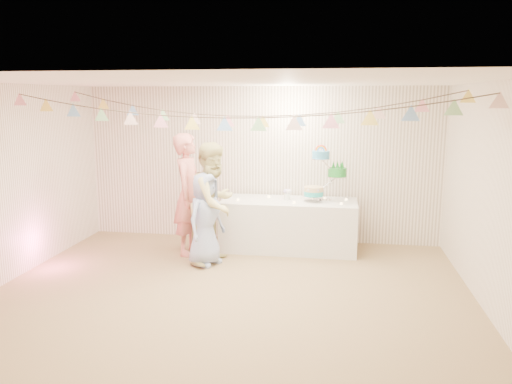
# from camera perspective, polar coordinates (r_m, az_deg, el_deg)

# --- Properties ---
(floor) EXTENTS (6.00, 6.00, 0.00)m
(floor) POSITION_cam_1_polar(r_m,az_deg,el_deg) (6.40, -2.98, -11.47)
(floor) COLOR olive
(floor) RESTS_ON ground
(ceiling) EXTENTS (6.00, 6.00, 0.00)m
(ceiling) POSITION_cam_1_polar(r_m,az_deg,el_deg) (5.92, -3.23, 12.51)
(ceiling) COLOR white
(ceiling) RESTS_ON ground
(back_wall) EXTENTS (6.00, 6.00, 0.00)m
(back_wall) POSITION_cam_1_polar(r_m,az_deg,el_deg) (8.45, 0.51, 3.17)
(back_wall) COLOR white
(back_wall) RESTS_ON ground
(front_wall) EXTENTS (6.00, 6.00, 0.00)m
(front_wall) POSITION_cam_1_polar(r_m,az_deg,el_deg) (3.69, -11.42, -7.10)
(front_wall) COLOR white
(front_wall) RESTS_ON ground
(left_wall) EXTENTS (5.00, 5.00, 0.00)m
(left_wall) POSITION_cam_1_polar(r_m,az_deg,el_deg) (7.27, -26.87, 0.75)
(left_wall) COLOR white
(left_wall) RESTS_ON ground
(right_wall) EXTENTS (5.00, 5.00, 0.00)m
(right_wall) POSITION_cam_1_polar(r_m,az_deg,el_deg) (6.14, 25.43, -0.79)
(right_wall) COLOR white
(right_wall) RESTS_ON ground
(table) EXTENTS (2.15, 0.86, 0.80)m
(table) POSITION_cam_1_polar(r_m,az_deg,el_deg) (8.05, 3.76, -3.76)
(table) COLOR silver
(table) RESTS_ON floor
(cake_stand) EXTENTS (0.74, 0.43, 0.83)m
(cake_stand) POSITION_cam_1_polar(r_m,az_deg,el_deg) (7.91, 7.83, 1.54)
(cake_stand) COLOR silver
(cake_stand) RESTS_ON table
(cake_bottom) EXTENTS (0.31, 0.31, 0.15)m
(cake_bottom) POSITION_cam_1_polar(r_m,az_deg,el_deg) (7.91, 6.68, -0.84)
(cake_bottom) COLOR #26B1AC
(cake_bottom) RESTS_ON cake_stand
(cake_middle) EXTENTS (0.27, 0.27, 0.22)m
(cake_middle) POSITION_cam_1_polar(r_m,az_deg,el_deg) (8.01, 9.13, 1.20)
(cake_middle) COLOR #1B7F28
(cake_middle) RESTS_ON cake_stand
(cake_top_tier) EXTENTS (0.25, 0.25, 0.19)m
(cake_top_tier) POSITION_cam_1_polar(r_m,az_deg,el_deg) (7.85, 7.43, 3.05)
(cake_top_tier) COLOR #3D92C1
(cake_top_tier) RESTS_ON cake_stand
(platter) EXTENTS (0.30, 0.30, 0.02)m
(platter) POSITION_cam_1_polar(r_m,az_deg,el_deg) (7.97, 0.35, -1.24)
(platter) COLOR white
(platter) RESTS_ON table
(posy) EXTENTS (0.15, 0.15, 0.18)m
(posy) POSITION_cam_1_polar(r_m,az_deg,el_deg) (8.00, 3.58, -0.64)
(posy) COLOR white
(posy) RESTS_ON table
(person_adult_a) EXTENTS (0.47, 0.70, 1.89)m
(person_adult_a) POSITION_cam_1_polar(r_m,az_deg,el_deg) (7.78, -7.66, -0.26)
(person_adult_a) COLOR #D3766E
(person_adult_a) RESTS_ON floor
(person_adult_b) EXTENTS (0.93, 1.04, 1.79)m
(person_adult_b) POSITION_cam_1_polar(r_m,az_deg,el_deg) (7.33, -4.82, -1.28)
(person_adult_b) COLOR #CDC27E
(person_adult_b) RESTS_ON floor
(person_child) EXTENTS (0.68, 0.79, 1.36)m
(person_child) POSITION_cam_1_polar(r_m,az_deg,el_deg) (7.29, -5.80, -3.07)
(person_child) COLOR #93A5D1
(person_child) RESTS_ON floor
(bunting_back) EXTENTS (5.60, 1.10, 0.40)m
(bunting_back) POSITION_cam_1_polar(r_m,az_deg,el_deg) (7.00, -1.24, 10.21)
(bunting_back) COLOR pink
(bunting_back) RESTS_ON ceiling
(bunting_front) EXTENTS (5.60, 0.90, 0.36)m
(bunting_front) POSITION_cam_1_polar(r_m,az_deg,el_deg) (5.73, -3.63, 9.76)
(bunting_front) COLOR #72A5E5
(bunting_front) RESTS_ON ceiling
(tealight_0) EXTENTS (0.04, 0.04, 0.03)m
(tealight_0) POSITION_cam_1_polar(r_m,az_deg,el_deg) (7.92, -2.08, -0.88)
(tealight_0) COLOR #FFD88C
(tealight_0) RESTS_ON table
(tealight_1) EXTENTS (0.04, 0.04, 0.03)m
(tealight_1) POSITION_cam_1_polar(r_m,az_deg,el_deg) (8.17, 1.47, -0.52)
(tealight_1) COLOR #FFD88C
(tealight_1) RESTS_ON table
(tealight_2) EXTENTS (0.04, 0.04, 0.03)m
(tealight_2) POSITION_cam_1_polar(r_m,az_deg,el_deg) (7.73, 4.38, -1.20)
(tealight_2) COLOR #FFD88C
(tealight_2) RESTS_ON table
(tealight_3) EXTENTS (0.04, 0.04, 0.03)m
(tealight_3) POSITION_cam_1_polar(r_m,az_deg,el_deg) (8.14, 6.40, -0.62)
(tealight_3) COLOR #FFD88C
(tealight_3) RESTS_ON table
(tealight_4) EXTENTS (0.04, 0.04, 0.03)m
(tealight_4) POSITION_cam_1_polar(r_m,az_deg,el_deg) (7.74, 9.72, -1.30)
(tealight_4) COLOR #FFD88C
(tealight_4) RESTS_ON table
(tealight_5) EXTENTS (0.04, 0.04, 0.03)m
(tealight_5) POSITION_cam_1_polar(r_m,az_deg,el_deg) (8.07, 10.28, -0.83)
(tealight_5) COLOR #FFD88C
(tealight_5) RESTS_ON table
(tealight_6) EXTENTS (0.04, 0.04, 0.03)m
(tealight_6) POSITION_cam_1_polar(r_m,az_deg,el_deg) (8.08, 7.85, -0.74)
(tealight_6) COLOR #FFD88C
(tealight_6) RESTS_ON table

